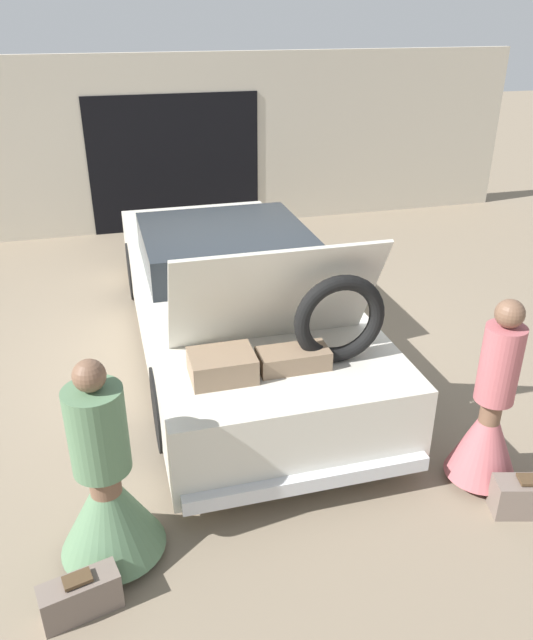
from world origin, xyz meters
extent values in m
plane|color=#7F705B|center=(0.00, 0.00, 0.00)|extent=(40.00, 40.00, 0.00)
cube|color=beige|center=(0.00, 4.42, 1.40)|extent=(12.00, 0.12, 2.80)
cube|color=black|center=(0.00, 4.35, 1.10)|extent=(2.80, 0.02, 2.20)
cube|color=silver|center=(0.00, 0.00, 0.53)|extent=(2.00, 5.26, 0.70)
cube|color=#1E2328|center=(0.00, 0.32, 1.07)|extent=(1.76, 1.68, 0.40)
cylinder|color=black|center=(-0.93, 1.63, 0.37)|extent=(0.18, 0.73, 0.73)
cylinder|color=black|center=(0.93, 1.63, 0.37)|extent=(0.18, 0.73, 0.73)
cylinder|color=black|center=(-0.93, -1.58, 0.37)|extent=(0.18, 0.73, 0.73)
cylinder|color=black|center=(0.93, -1.58, 0.37)|extent=(0.18, 0.73, 0.73)
cube|color=silver|center=(0.00, -2.67, 0.28)|extent=(1.90, 0.10, 0.12)
cube|color=silver|center=(0.00, -1.71, 1.36)|extent=(1.70, 0.56, 0.98)
cube|color=#8C7259|center=(-0.50, -2.01, 0.98)|extent=(0.49, 0.38, 0.20)
cube|color=#8C7259|center=(0.06, -2.01, 0.95)|extent=(0.56, 0.27, 0.16)
torus|color=black|center=(0.44, -2.01, 1.25)|extent=(0.74, 0.12, 0.74)
cylinder|color=brown|center=(-1.43, -2.71, 0.38)|extent=(0.21, 0.21, 0.75)
cone|color=#567A56|center=(-1.43, -2.71, 0.41)|extent=(0.71, 0.71, 0.68)
cylinder|color=#567A56|center=(-1.43, -2.71, 1.05)|extent=(0.38, 0.38, 0.60)
sphere|color=brown|center=(-1.43, -2.71, 1.45)|extent=(0.20, 0.20, 0.20)
cylinder|color=brown|center=(1.43, -2.69, 0.39)|extent=(0.16, 0.16, 0.77)
cone|color=#B25B60|center=(1.43, -2.69, 0.43)|extent=(0.56, 0.56, 0.70)
cylinder|color=#B25B60|center=(1.43, -2.69, 1.08)|extent=(0.29, 0.29, 0.61)
sphere|color=brown|center=(1.43, -2.69, 1.49)|extent=(0.21, 0.21, 0.21)
cube|color=#75665B|center=(-1.65, -3.14, 0.13)|extent=(0.52, 0.29, 0.27)
cube|color=#4C3823|center=(-1.65, -3.14, 0.29)|extent=(0.19, 0.15, 0.02)
cube|color=#75665B|center=(1.57, -3.10, 0.14)|extent=(0.53, 0.33, 0.29)
cube|color=#4C3823|center=(1.57, -3.10, 0.31)|extent=(0.20, 0.17, 0.02)
camera|label=1|loc=(-1.23, -6.03, 3.41)|focal=35.00mm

